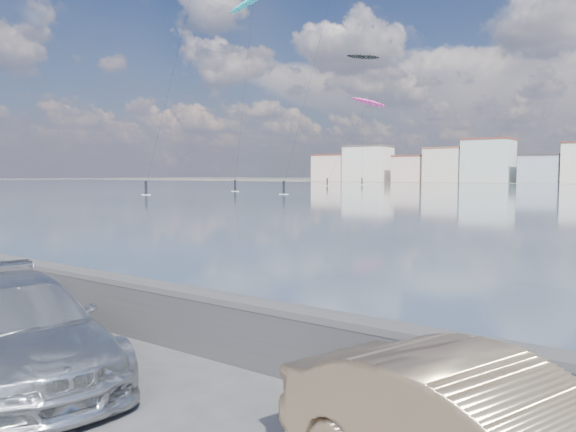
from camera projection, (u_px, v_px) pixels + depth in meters
name	position (u px, v px, depth m)	size (l,w,h in m)	color
ground	(38.00, 404.00, 7.13)	(700.00, 700.00, 0.00)	#333335
seawall	(192.00, 316.00, 9.25)	(400.00, 0.36, 1.08)	#28282B
car_silver	(16.00, 329.00, 7.99)	(1.98, 4.86, 1.41)	#B5B8BC
kitesurfer_2	(253.00, 0.00, 100.78)	(11.26, 12.09, 37.08)	#19BFBF
kitesurfer_9	(369.00, 103.00, 143.07)	(7.88, 19.49, 22.47)	#E5338C
kitesurfer_12	(363.00, 58.00, 155.74)	(9.10, 11.44, 36.35)	black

